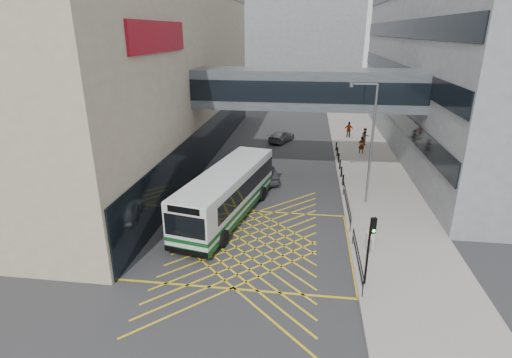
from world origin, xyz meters
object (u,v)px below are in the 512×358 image
at_px(street_lamp, 369,137).
at_px(pedestrian_b, 365,137).
at_px(bus, 228,192).
at_px(car_dark, 264,174).
at_px(car_white, 201,214).
at_px(car_silver, 281,136).
at_px(litter_bin, 371,240).
at_px(pedestrian_a, 361,145).
at_px(traffic_light, 370,242).
at_px(pedestrian_c, 349,130).

height_order(street_lamp, pedestrian_b, street_lamp).
xyz_separation_m(bus, street_lamp, (9.30, 3.28, 3.22)).
bearing_deg(car_dark, bus, 57.35).
relative_size(car_white, car_silver, 0.95).
distance_m(bus, car_dark, 7.22).
relative_size(bus, car_dark, 2.76).
bearing_deg(litter_bin, pedestrian_a, 85.30).
relative_size(bus, pedestrian_b, 6.39).
bearing_deg(street_lamp, traffic_light, -97.04).
relative_size(car_silver, pedestrian_a, 2.49).
bearing_deg(pedestrian_a, traffic_light, 72.92).
height_order(car_white, litter_bin, car_white).
bearing_deg(pedestrian_a, street_lamp, 73.06).
xyz_separation_m(car_white, traffic_light, (9.80, -5.76, 1.90)).
xyz_separation_m(pedestrian_b, pedestrian_c, (-1.44, 3.21, -0.03)).
distance_m(car_silver, pedestrian_b, 9.16).
bearing_deg(car_white, car_dark, -99.39).
xyz_separation_m(traffic_light, pedestrian_a, (2.26, 22.86, -1.53)).
bearing_deg(car_white, traffic_light, 161.52).
relative_size(traffic_light, litter_bin, 3.87).
xyz_separation_m(car_white, car_silver, (3.67, 21.20, 0.02)).
bearing_deg(bus, pedestrian_b, 70.79).
relative_size(car_white, pedestrian_a, 2.37).
bearing_deg(litter_bin, street_lamp, 86.82).
height_order(bus, street_lamp, street_lamp).
height_order(street_lamp, litter_bin, street_lamp).
distance_m(car_dark, pedestrian_c, 17.23).
distance_m(car_dark, street_lamp, 9.50).
xyz_separation_m(bus, traffic_light, (8.25, -7.05, 0.79)).
xyz_separation_m(car_silver, litter_bin, (6.81, -23.29, -0.03)).
xyz_separation_m(traffic_light, pedestrian_c, (1.53, 29.19, -1.47)).
height_order(car_dark, pedestrian_a, pedestrian_a).
xyz_separation_m(car_dark, street_lamp, (7.64, -3.67, 4.30)).
bearing_deg(pedestrian_c, traffic_light, 94.46).
bearing_deg(street_lamp, litter_bin, -94.42).
distance_m(car_white, traffic_light, 11.53).
bearing_deg(pedestrian_b, car_silver, 152.62).
xyz_separation_m(traffic_light, pedestrian_b, (2.97, 25.98, -1.45)).
bearing_deg(pedestrian_c, pedestrian_b, 121.62).
bearing_deg(bus, car_white, -128.73).
bearing_deg(street_lamp, pedestrian_c, 87.31).
distance_m(bus, litter_bin, 9.62).
xyz_separation_m(car_white, street_lamp, (10.85, 4.57, 4.34)).
bearing_deg(pedestrian_c, car_dark, 69.36).
height_order(car_dark, street_lamp, street_lamp).
xyz_separation_m(car_silver, street_lamp, (7.18, -16.63, 4.32)).
relative_size(car_dark, car_silver, 1.02).
bearing_deg(traffic_light, pedestrian_a, 62.68).
height_order(bus, litter_bin, bus).
bearing_deg(pedestrian_c, car_silver, 23.72).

